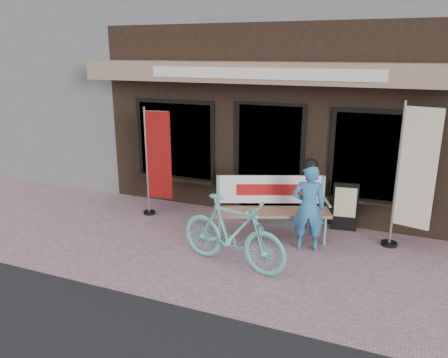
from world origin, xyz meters
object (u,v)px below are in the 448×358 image
at_px(person, 308,206).
at_px(nobori_cream, 413,176).
at_px(menu_stand, 345,206).
at_px(bicycle, 232,232).
at_px(bench, 271,203).
at_px(nobori_red, 157,161).

relative_size(person, nobori_cream, 0.63).
bearing_deg(menu_stand, nobori_cream, -30.97).
bearing_deg(menu_stand, person, -121.64).
distance_m(bicycle, nobori_cream, 2.96).
relative_size(bench, person, 1.32).
bearing_deg(nobori_red, bicycle, -42.55).
bearing_deg(nobori_cream, bicycle, -132.12).
bearing_deg(nobori_red, menu_stand, 1.53).
distance_m(bench, nobori_red, 2.38).
bearing_deg(nobori_cream, menu_stand, 171.23).
height_order(person, bicycle, person).
bearing_deg(menu_stand, nobori_red, -178.08).
relative_size(person, menu_stand, 1.72).
relative_size(bench, nobori_red, 0.95).
distance_m(bicycle, nobori_red, 2.60).
height_order(nobori_cream, menu_stand, nobori_cream).
bearing_deg(bench, bicycle, -121.79).
relative_size(bicycle, nobori_cream, 0.75).
xyz_separation_m(bench, menu_stand, (1.14, 0.79, -0.17)).
height_order(bench, menu_stand, bench).
height_order(bicycle, menu_stand, bicycle).
bearing_deg(bicycle, nobori_red, 67.69).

